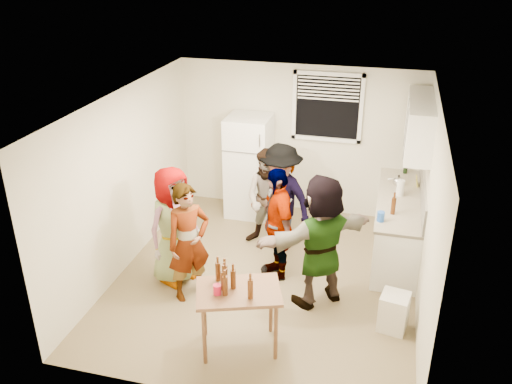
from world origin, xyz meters
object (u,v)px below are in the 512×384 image
(kettle, at_px, (398,185))
(guest_back_left, at_px, (269,244))
(beer_bottle_counter, at_px, (392,214))
(trash_bin, at_px, (394,311))
(blue_cup, at_px, (380,221))
(guest_black, at_px, (276,274))
(serving_table, at_px, (239,346))
(wine_bottle, at_px, (405,173))
(red_cup, at_px, (217,294))
(refrigerator, at_px, (249,166))
(beer_bottle_table, at_px, (225,284))
(guest_orange, at_px, (318,299))
(guest_stripe, at_px, (192,295))
(guest_grey, at_px, (177,278))
(guest_back_right, at_px, (280,247))

(kettle, height_order, guest_back_left, kettle)
(beer_bottle_counter, height_order, trash_bin, beer_bottle_counter)
(blue_cup, distance_m, guest_black, 1.63)
(serving_table, xyz_separation_m, guest_black, (0.09, 1.55, 0.00))
(wine_bottle, distance_m, guest_back_left, 2.44)
(serving_table, relative_size, red_cup, 8.01)
(refrigerator, bearing_deg, blue_cup, -34.74)
(blue_cup, xyz_separation_m, beer_bottle_table, (-1.60, -1.72, -0.12))
(beer_bottle_table, relative_size, guest_orange, 0.14)
(beer_bottle_table, height_order, guest_stripe, beer_bottle_table)
(trash_bin, bearing_deg, red_cup, -154.55)
(kettle, relative_size, beer_bottle_table, 0.88)
(guest_orange, bearing_deg, guest_stripe, -29.77)
(serving_table, relative_size, guest_grey, 0.56)
(kettle, relative_size, guest_back_right, 0.13)
(serving_table, height_order, guest_back_left, serving_table)
(beer_bottle_counter, height_order, guest_orange, beer_bottle_counter)
(refrigerator, bearing_deg, red_cup, -80.46)
(refrigerator, relative_size, wine_bottle, 6.41)
(refrigerator, distance_m, guest_stripe, 2.65)
(kettle, height_order, trash_bin, kettle)
(wine_bottle, relative_size, beer_bottle_table, 1.08)
(guest_orange, bearing_deg, red_cup, 12.25)
(kettle, height_order, guest_orange, kettle)
(serving_table, bearing_deg, guest_orange, 56.40)
(wine_bottle, bearing_deg, beer_bottle_counter, -95.73)
(blue_cup, xyz_separation_m, guest_back_right, (-1.44, 0.50, -0.90))
(red_cup, bearing_deg, beer_bottle_counter, 50.74)
(wine_bottle, xyz_separation_m, trash_bin, (-0.03, -2.76, -0.65))
(trash_bin, bearing_deg, guest_stripe, 179.35)
(guest_grey, bearing_deg, red_cup, -114.00)
(guest_back_left, bearing_deg, guest_back_right, -5.75)
(kettle, distance_m, guest_back_left, 2.15)
(kettle, relative_size, guest_back_left, 0.14)
(guest_back_right, bearing_deg, wine_bottle, 62.57)
(refrigerator, relative_size, guest_grey, 1.03)
(kettle, bearing_deg, blue_cup, -92.33)
(serving_table, relative_size, beer_bottle_table, 3.74)
(guest_black, bearing_deg, guest_stripe, -82.76)
(guest_back_left, bearing_deg, guest_orange, -44.85)
(kettle, bearing_deg, beer_bottle_table, -114.53)
(guest_back_right, bearing_deg, serving_table, -62.48)
(trash_bin, relative_size, guest_stripe, 0.30)
(refrigerator, relative_size, guest_orange, 0.97)
(guest_stripe, bearing_deg, guest_back_left, 19.78)
(guest_stripe, bearing_deg, trash_bin, -46.91)
(refrigerator, relative_size, guest_back_left, 1.10)
(beer_bottle_table, relative_size, guest_back_left, 0.16)
(beer_bottle_table, xyz_separation_m, guest_black, (0.26, 1.47, -0.78))
(guest_back_left, relative_size, guest_orange, 0.88)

